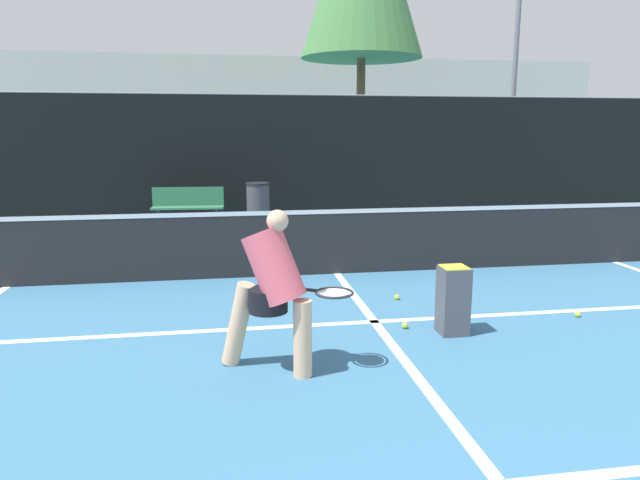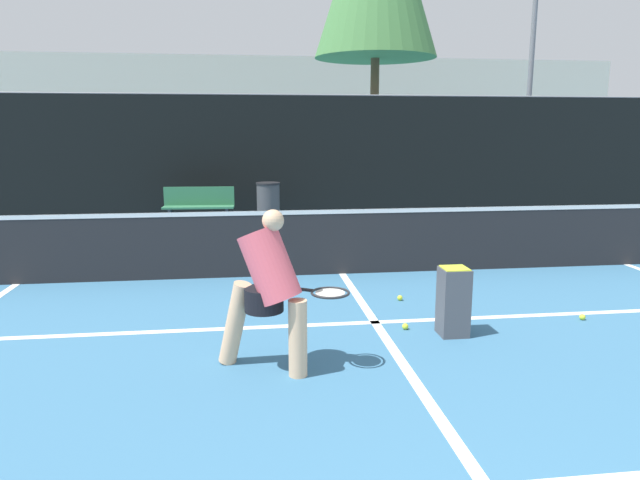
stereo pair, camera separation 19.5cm
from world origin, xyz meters
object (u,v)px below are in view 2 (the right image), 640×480
Objects in this scene: ball_hopper at (453,300)px; courtside_bench at (199,206)px; player_practicing at (269,286)px; parked_car at (321,185)px; trash_bin at (268,205)px.

ball_hopper is 0.47× the size of courtside_bench.
player_practicing reaches higher than parked_car.
parked_car is (-0.01, 10.36, 0.20)m from ball_hopper.
trash_bin is 3.82m from parked_car.
trash_bin is at bearing 103.10° from ball_hopper.
parked_car is (1.89, 11.00, -0.19)m from player_practicing.
player_practicing is 2.02× the size of ball_hopper.
parked_car is (3.08, 3.31, 0.10)m from courtside_bench.
ball_hopper is 0.74× the size of trash_bin.
courtside_bench is 1.50m from trash_bin.
player_practicing is 1.50× the size of trash_bin.
trash_bin is (0.29, 7.54, -0.28)m from player_practicing.
parked_car is (1.60, 3.47, 0.09)m from trash_bin.
player_practicing is 11.17m from parked_car.
ball_hopper is 7.08m from trash_bin.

